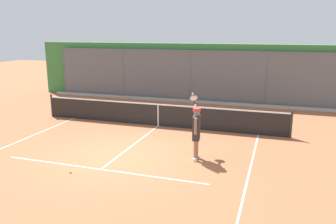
# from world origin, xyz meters

# --- Properties ---
(ground_plane) EXTENTS (60.00, 60.00, 0.00)m
(ground_plane) POSITION_xyz_m (0.00, 0.00, 0.00)
(ground_plane) COLOR #A8603D
(court_line_markings) EXTENTS (8.37, 9.08, 0.01)m
(court_line_markings) POSITION_xyz_m (0.00, 1.49, 0.00)
(court_line_markings) COLOR white
(court_line_markings) RESTS_ON ground
(fence_backdrop) EXTENTS (19.53, 1.37, 3.27)m
(fence_backdrop) POSITION_xyz_m (0.00, -9.83, 1.62)
(fence_backdrop) COLOR #565B60
(fence_backdrop) RESTS_ON ground
(tennis_net) EXTENTS (10.75, 0.09, 1.07)m
(tennis_net) POSITION_xyz_m (0.00, -3.84, 0.49)
(tennis_net) COLOR #2D2D2D
(tennis_net) RESTS_ON ground
(tennis_player) EXTENTS (0.61, 1.34, 1.94)m
(tennis_player) POSITION_xyz_m (-2.44, -0.59, 0.97)
(tennis_player) COLOR silver
(tennis_player) RESTS_ON ground
(tennis_ball_near_net) EXTENTS (0.07, 0.07, 0.07)m
(tennis_ball_near_net) POSITION_xyz_m (0.70, 1.63, 0.03)
(tennis_ball_near_net) COLOR #CCDB33
(tennis_ball_near_net) RESTS_ON ground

